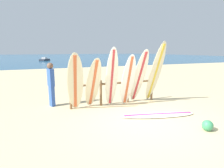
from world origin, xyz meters
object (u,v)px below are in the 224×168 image
(surfboard_leaning_center, at_px, (128,81))
(surfboard_leaning_center_left, at_px, (112,78))
(beachgoer_standing, at_px, (51,83))
(surfboard_leaning_right, at_px, (155,73))
(beach_ball, at_px, (208,125))
(surfboard_leaning_far_left, at_px, (75,83))
(surfboard_rack, at_px, (115,88))
(small_boat_offshore, at_px, (45,59))
(surfboard_lying_on_sand, at_px, (158,115))
(surfboard_leaning_center_right, at_px, (139,77))
(surfboard_leaning_left, at_px, (93,83))

(surfboard_leaning_center, bearing_deg, surfboard_leaning_center_left, 175.24)
(surfboard_leaning_center_left, bearing_deg, beachgoer_standing, 153.81)
(surfboard_leaning_right, height_order, beach_ball, surfboard_leaning_right)
(surfboard_leaning_right, distance_m, beachgoer_standing, 4.15)
(surfboard_leaning_far_left, distance_m, surfboard_leaning_right, 3.27)
(surfboard_leaning_center_left, bearing_deg, surfboard_leaning_far_left, -179.92)
(surfboard_rack, relative_size, surfboard_leaning_center, 1.79)
(surfboard_leaning_center_left, height_order, beachgoer_standing, surfboard_leaning_center_left)
(beachgoer_standing, distance_m, small_boat_offshore, 33.08)
(surfboard_lying_on_sand, bearing_deg, surfboard_rack, 114.76)
(surfboard_leaning_center, xyz_separation_m, surfboard_leaning_center_right, (0.56, 0.13, 0.09))
(surfboard_leaning_far_left, relative_size, surfboard_leaning_left, 1.09)
(surfboard_rack, height_order, surfboard_leaning_right, surfboard_leaning_right)
(surfboard_leaning_right, distance_m, small_boat_offshore, 34.33)
(surfboard_leaning_left, height_order, surfboard_leaning_right, surfboard_leaning_right)
(surfboard_leaning_far_left, xyz_separation_m, surfboard_leaning_center, (2.01, -0.05, -0.04))
(surfboard_leaning_far_left, xyz_separation_m, surfboard_leaning_center_right, (2.57, 0.08, 0.05))
(surfboard_leaning_left, bearing_deg, surfboard_rack, 14.72)
(surfboard_leaning_far_left, bearing_deg, small_boat_offshore, 90.37)
(surfboard_leaning_center, distance_m, surfboard_lying_on_sand, 1.73)
(surfboard_leaning_center_left, distance_m, surfboard_leaning_center_right, 1.22)
(surfboard_rack, xyz_separation_m, small_boat_offshore, (-1.87, 33.71, -0.40))
(surfboard_leaning_center_right, bearing_deg, surfboard_leaning_left, 178.23)
(surfboard_leaning_center_right, xyz_separation_m, surfboard_lying_on_sand, (-0.10, -1.48, -1.08))
(surfboard_leaning_left, relative_size, surfboard_lying_on_sand, 0.75)
(surfboard_leaning_right, bearing_deg, surfboard_leaning_center_right, 170.56)
(surfboard_rack, xyz_separation_m, surfboard_leaning_far_left, (-1.65, -0.39, 0.40))
(small_boat_offshore, bearing_deg, surfboard_rack, -86.82)
(surfboard_leaning_center_right, relative_size, small_boat_offshore, 0.73)
(surfboard_leaning_far_left, relative_size, surfboard_leaning_center, 1.04)
(surfboard_leaning_center, height_order, surfboard_leaning_center_right, surfboard_leaning_center_right)
(surfboard_rack, bearing_deg, surfboard_leaning_center_left, -126.40)
(surfboard_leaning_center, distance_m, small_boat_offshore, 34.24)
(beachgoer_standing, bearing_deg, small_boat_offshore, 89.10)
(surfboard_leaning_left, bearing_deg, surfboard_leaning_center_right, -1.77)
(surfboard_leaning_center_right, distance_m, small_boat_offshore, 34.15)
(surfboard_leaning_far_left, distance_m, surfboard_lying_on_sand, 3.02)
(surfboard_leaning_center_right, relative_size, beachgoer_standing, 1.31)
(surfboard_rack, height_order, surfboard_lying_on_sand, surfboard_rack)
(surfboard_leaning_center, relative_size, surfboard_leaning_center_right, 0.92)
(surfboard_leaning_center, height_order, surfboard_lying_on_sand, surfboard_leaning_center)
(beach_ball, bearing_deg, surfboard_leaning_center_right, 99.24)
(surfboard_rack, relative_size, surfboard_leaning_right, 1.45)
(surfboard_leaning_center, bearing_deg, surfboard_rack, 129.04)
(surfboard_lying_on_sand, height_order, beach_ball, beach_ball)
(beachgoer_standing, bearing_deg, surfboard_leaning_left, -32.17)
(surfboard_rack, xyz_separation_m, surfboard_lying_on_sand, (0.83, -1.79, -0.62))
(surfboard_leaning_center, relative_size, beach_ball, 6.85)
(surfboard_leaning_center_right, bearing_deg, surfboard_leaning_right, -9.44)
(small_boat_offshore, distance_m, beach_ball, 37.08)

